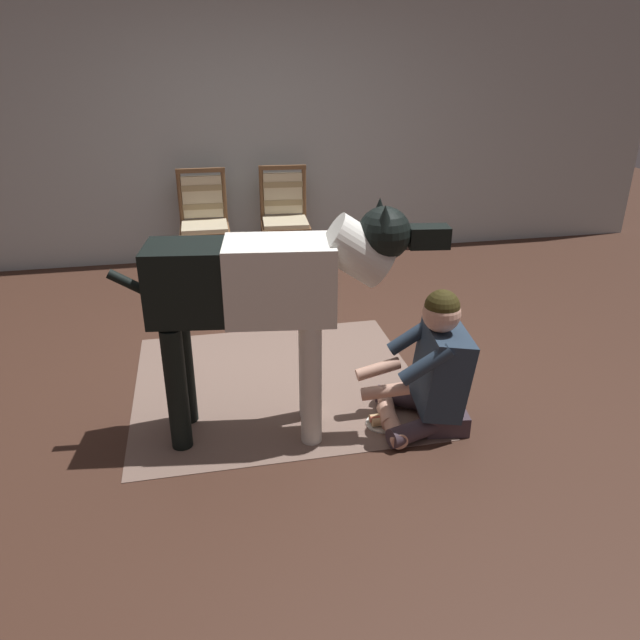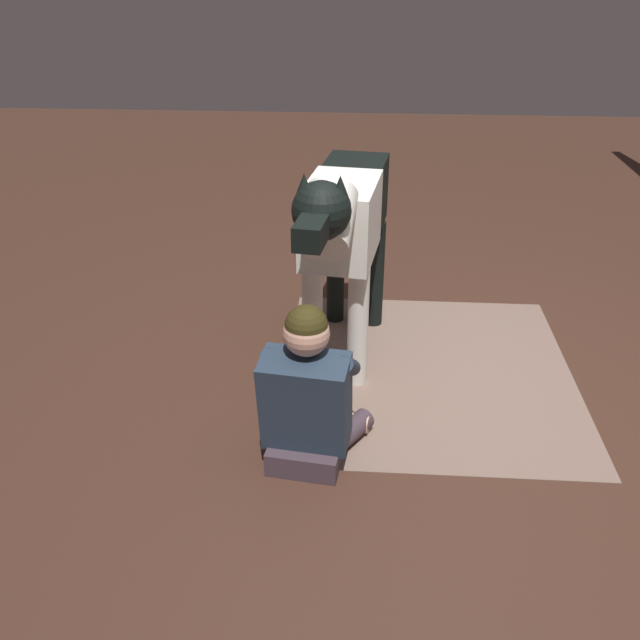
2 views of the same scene
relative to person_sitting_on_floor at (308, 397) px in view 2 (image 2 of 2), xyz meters
name	(u,v)px [view 2 (image 2 of 2)]	position (x,y,z in m)	size (l,w,h in m)	color
ground_plane	(434,396)	(-0.54, 0.65, -0.34)	(14.79, 14.79, 0.00)	#40271D
area_rug	(427,371)	(-0.80, 0.63, -0.34)	(1.82, 1.67, 0.01)	#785F53
person_sitting_on_floor	(308,397)	(0.00, 0.00, 0.00)	(0.66, 0.57, 0.83)	#41333C
large_dog	(343,225)	(-0.89, 0.12, 0.52)	(1.73, 0.48, 1.31)	silver
hot_dog_on_plate	(320,418)	(-0.26, 0.04, -0.31)	(0.20, 0.20, 0.06)	silver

